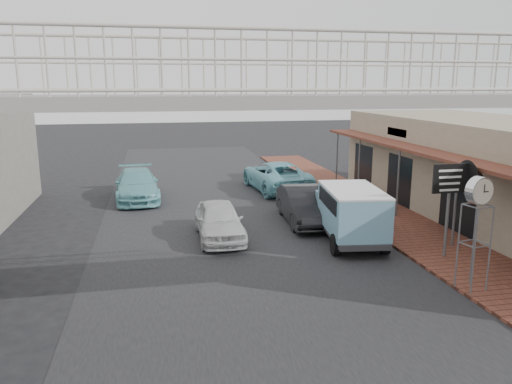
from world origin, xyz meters
name	(u,v)px	position (x,y,z in m)	size (l,w,h in m)	color
ground	(258,275)	(0.00, 0.00, 0.00)	(120.00, 120.00, 0.00)	black
road_strip	(258,275)	(0.00, 0.00, 0.01)	(10.00, 60.00, 0.01)	black
sidewalk	(411,231)	(6.50, 3.00, 0.05)	(3.00, 40.00, 0.10)	brown
shophouse_row	(504,171)	(10.97, 4.00, 2.01)	(7.20, 18.00, 4.00)	gray
footbridge	(298,199)	(0.00, -4.00, 3.18)	(16.40, 2.40, 6.34)	gray
white_hatchback	(219,220)	(-0.63, 3.72, 0.67)	(1.58, 3.92, 1.33)	silver
dark_sedan	(304,205)	(2.96, 5.13, 0.72)	(1.52, 4.35, 1.43)	black
angkot_curb	(276,176)	(3.39, 11.49, 0.76)	(2.51, 5.45, 1.51)	#75BFCB
angkot_far	(137,185)	(-3.68, 10.70, 0.71)	(1.98, 4.88, 1.41)	#6CB4BB
angkot_van	(351,208)	(3.79, 2.35, 1.25)	(2.29, 4.20, 1.97)	black
motorcycle_near	(375,216)	(5.30, 3.59, 0.53)	(0.57, 1.64, 0.86)	black
motorcycle_far	(350,201)	(5.30, 6.07, 0.57)	(0.44, 1.57, 0.95)	black
street_clock	(479,196)	(5.30, -2.34, 2.62)	(0.78, 0.69, 3.04)	#59595B
arrow_sign	(473,179)	(6.82, 0.10, 2.58)	(1.77, 1.11, 3.07)	#59595B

